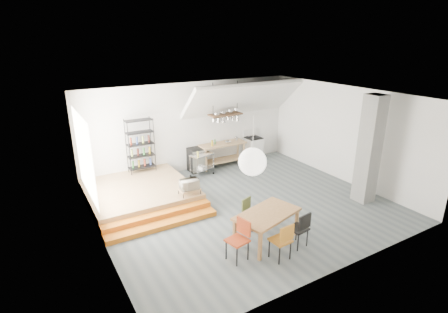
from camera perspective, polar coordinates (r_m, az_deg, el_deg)
floor at (r=10.36m, az=3.32°, el=-7.98°), size 8.00×8.00×0.00m
wall_back at (r=12.67m, az=-5.36°, el=4.82°), size 8.00×0.04×3.20m
wall_left at (r=8.33m, az=-20.09°, el=-4.08°), size 0.04×7.00×3.20m
wall_right at (r=12.34m, az=19.17°, el=3.43°), size 0.04×7.00×3.20m
ceiling at (r=9.35m, az=3.70°, el=9.75°), size 8.00×7.00×0.02m
slope_ceiling at (r=12.82m, az=3.07°, el=9.39°), size 4.40×1.44×1.32m
window_pane at (r=9.66m, az=-21.85°, el=0.14°), size 0.02×2.50×2.20m
platform at (r=10.97m, az=-13.64°, el=-5.75°), size 3.00×3.00×0.40m
step_lower at (r=9.37m, az=-9.92°, el=-10.93°), size 3.00×0.35×0.13m
step_upper at (r=9.63m, az=-10.70°, el=-9.66°), size 3.00×0.35×0.27m
concrete_column at (r=10.92m, az=22.63°, el=1.03°), size 0.50×0.50×3.20m
kitchen_counter at (r=13.13m, az=-0.23°, el=0.99°), size 1.80×0.60×0.91m
stove at (r=13.90m, az=4.75°, el=1.34°), size 0.60×0.60×1.18m
pot_rack at (r=12.60m, az=0.39°, el=6.58°), size 1.20×0.50×1.43m
wire_shelving at (r=11.79m, az=-13.50°, el=1.89°), size 0.88×0.38×1.80m
microwave_shelf at (r=10.10m, az=-5.66°, el=-5.36°), size 0.60×0.40×0.16m
paper_lantern at (r=7.39m, az=4.66°, el=-0.87°), size 0.60×0.60×0.60m
dining_table at (r=8.45m, az=7.03°, el=-9.61°), size 1.77×1.29×0.76m
chair_mustard at (r=7.91m, az=9.58°, el=-13.10°), size 0.44×0.44×0.90m
chair_black at (r=8.42m, az=12.39°, el=-11.16°), size 0.46×0.46×0.89m
chair_olive at (r=9.07m, az=4.13°, el=-8.80°), size 0.47×0.47×0.80m
chair_red at (r=7.85m, az=2.59°, el=-12.87°), size 0.51×0.51×0.94m
rolling_cart at (r=12.30m, az=-3.64°, el=-0.87°), size 0.89×0.64×0.80m
mini_fridge at (r=12.75m, az=-4.62°, el=-0.54°), size 0.51×0.51×0.87m
microwave at (r=10.03m, az=-5.69°, el=-4.53°), size 0.53×0.38×0.28m
bowl at (r=13.10m, az=0.67°, el=2.37°), size 0.26×0.26×0.06m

